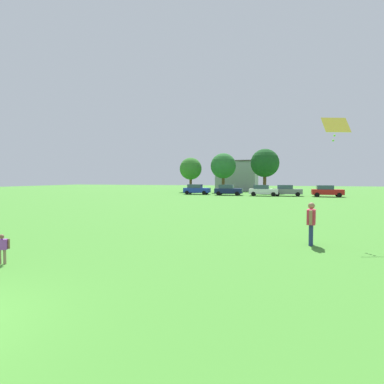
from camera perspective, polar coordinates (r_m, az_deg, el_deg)
name	(u,v)px	position (r m, az deg, el deg)	size (l,w,h in m)	color
ground_plane	(224,203)	(34.07, 5.90, -1.97)	(160.00, 160.00, 0.00)	#42842D
child_kite_flyer	(2,247)	(11.36, -31.91, -8.62)	(0.38, 0.32, 0.94)	#8C7259
adult_bystander	(311,220)	(13.21, 21.33, -4.86)	(0.39, 0.81, 1.72)	navy
kite	(336,126)	(15.37, 25.21, 11.04)	(1.26, 0.88, 1.11)	yellow
parked_car_blue_0	(196,189)	(51.07, 0.83, 0.51)	(4.30, 2.02, 1.68)	#1E38AD
parked_car_navy_1	(228,190)	(48.77, 6.74, 0.40)	(4.30, 2.02, 1.68)	#141E4C
parked_car_white_2	(263,190)	(47.89, 13.10, 0.31)	(4.30, 2.02, 1.68)	white
parked_car_gray_3	(287,190)	(48.59, 17.25, 0.29)	(4.30, 2.02, 1.68)	slate
parked_car_red_4	(327,191)	(48.48, 23.82, 0.18)	(4.30, 2.02, 1.68)	red
tree_far_left	(191,169)	(60.09, -0.25, 4.34)	(4.32, 4.32, 6.73)	brown
tree_center	(223,166)	(57.92, 5.85, 4.84)	(4.75, 4.75, 7.40)	brown
tree_far_right	(265,163)	(57.92, 13.42, 5.25)	(5.20, 5.20, 8.10)	brown
house_left	(238,176)	(68.03, 8.49, 3.00)	(8.61, 8.93, 6.46)	#9999A3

